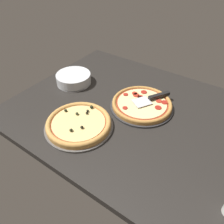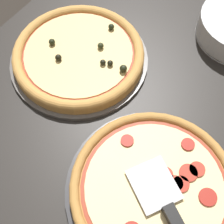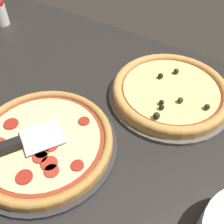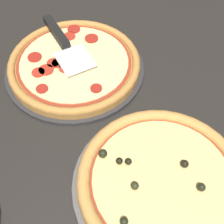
{
  "view_description": "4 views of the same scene",
  "coord_description": "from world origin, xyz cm",
  "views": [
    {
      "loc": [
        -35.68,
        82.56,
        76.28
      ],
      "look_at": [
        14.63,
        10.56,
        3.0
      ],
      "focal_mm": 35.0,
      "sensor_mm": 36.0,
      "label": 1
    },
    {
      "loc": [
        -12.81,
        -8.29,
        62.43
      ],
      "look_at": [
        14.63,
        10.56,
        3.0
      ],
      "focal_mm": 50.0,
      "sensor_mm": 36.0,
      "label": 2
    },
    {
      "loc": [
        39.41,
        -27.57,
        51.91
      ],
      "look_at": [
        14.63,
        10.56,
        3.0
      ],
      "focal_mm": 42.0,
      "sensor_mm": 36.0,
      "label": 3
    },
    {
      "loc": [
        50.33,
        31.23,
        57.23
      ],
      "look_at": [
        14.63,
        10.56,
        3.0
      ],
      "focal_mm": 50.0,
      "sensor_mm": 36.0,
      "label": 4
    }
  ],
  "objects": [
    {
      "name": "ground_plane",
      "position": [
        0.0,
        0.0,
        -1.8
      ],
      "size": [
        146.32,
        102.92,
        3.6
      ],
      "primitive_type": "cube",
      "color": "black"
    },
    {
      "name": "pizza_pan_front",
      "position": [
        5.65,
        -5.6,
        0.5
      ],
      "size": [
        35.27,
        35.27,
        1.0
      ],
      "primitive_type": "cylinder",
      "color": "#2D2D30",
      "rests_on": "ground_plane"
    },
    {
      "name": "pizza_front",
      "position": [
        5.66,
        -5.63,
        2.35
      ],
      "size": [
        33.15,
        33.15,
        2.65
      ],
      "color": "#B77F3D",
      "rests_on": "pizza_pan_front"
    },
    {
      "name": "pizza_pan_back",
      "position": [
        23.61,
        26.71,
        0.5
      ],
      "size": [
        34.48,
        34.48,
        1.0
      ],
      "primitive_type": "cylinder",
      "color": "#565451",
      "rests_on": "ground_plane"
    },
    {
      "name": "pizza_back",
      "position": [
        23.62,
        26.69,
        2.56
      ],
      "size": [
        32.41,
        32.41,
        4.1
      ],
      "color": "#C68E47",
      "rests_on": "pizza_pan_back"
    }
  ]
}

